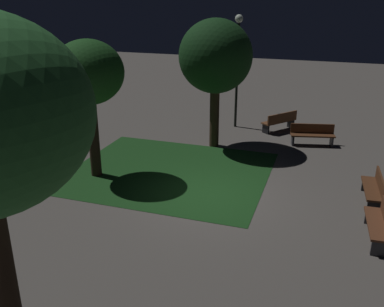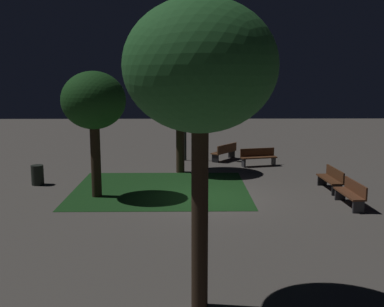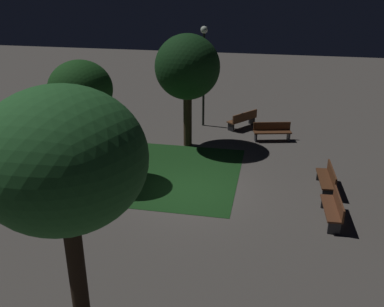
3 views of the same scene
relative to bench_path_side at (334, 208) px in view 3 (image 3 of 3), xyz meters
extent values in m
plane|color=#56514C|center=(1.10, 4.91, -0.48)|extent=(60.00, 60.00, 0.00)
cube|color=#194219|center=(2.45, 6.79, -0.48)|extent=(6.04, 6.92, 0.01)
cube|color=brown|center=(0.00, 0.07, -0.03)|extent=(1.82, 0.56, 0.06)
cube|color=brown|center=(0.01, -0.13, 0.20)|extent=(1.80, 0.14, 0.40)
cube|color=#2D2D33|center=(-0.80, 0.04, -0.27)|extent=(0.10, 0.39, 0.42)
cube|color=#2D2D33|center=(0.80, 0.11, -0.27)|extent=(0.10, 0.39, 0.42)
cube|color=#512D19|center=(2.21, 0.07, -0.03)|extent=(1.82, 0.57, 0.06)
cube|color=#512D19|center=(2.22, -0.13, 0.20)|extent=(1.80, 0.15, 0.40)
cube|color=black|center=(1.41, 0.03, -0.27)|extent=(0.10, 0.39, 0.42)
cube|color=black|center=(3.01, 0.12, -0.27)|extent=(0.10, 0.39, 0.42)
cube|color=#512D19|center=(6.99, 2.14, -0.03)|extent=(0.88, 1.86, 0.06)
cube|color=#512D19|center=(7.19, 2.18, 0.20)|extent=(0.47, 1.77, 0.40)
cube|color=#2D2D33|center=(7.17, 1.36, -0.27)|extent=(0.39, 0.17, 0.42)
cube|color=#2D2D33|center=(6.81, 2.92, -0.27)|extent=(0.39, 0.17, 0.42)
cube|color=brown|center=(8.63, 3.76, -0.03)|extent=(1.72, 1.48, 0.06)
cube|color=brown|center=(8.50, 3.59, 0.20)|extent=(1.46, 1.15, 0.40)
cube|color=black|center=(7.99, 4.24, -0.27)|extent=(0.30, 0.35, 0.42)
cube|color=black|center=(9.26, 3.27, -0.27)|extent=(0.30, 0.35, 0.42)
cylinder|color=#2D2116|center=(1.40, 9.13, 1.01)|extent=(0.37, 0.37, 2.98)
ellipsoid|color=#194719|center=(1.40, 9.13, 3.14)|extent=(2.35, 2.35, 2.12)
cylinder|color=#2D2116|center=(-6.94, 5.51, 1.49)|extent=(0.32, 0.32, 3.95)
ellipsoid|color=#28662D|center=(-6.94, 5.51, 4.25)|extent=(2.83, 2.83, 2.45)
cylinder|color=#38281C|center=(5.66, 6.04, 0.97)|extent=(0.39, 0.39, 2.91)
ellipsoid|color=#143816|center=(5.66, 6.04, 3.22)|extent=(2.89, 2.89, 2.89)
cylinder|color=black|center=(8.60, 5.80, 1.92)|extent=(0.12, 0.12, 4.80)
sphere|color=white|center=(8.60, 5.80, 4.47)|extent=(0.36, 0.36, 0.36)
cylinder|color=black|center=(3.27, 11.96, -0.06)|extent=(0.51, 0.51, 0.83)
camera|label=1|loc=(-10.72, 1.55, 5.60)|focal=40.10mm
camera|label=2|loc=(-15.36, 5.77, 4.12)|focal=42.77mm
camera|label=3|loc=(-12.85, 2.17, 7.08)|focal=40.19mm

